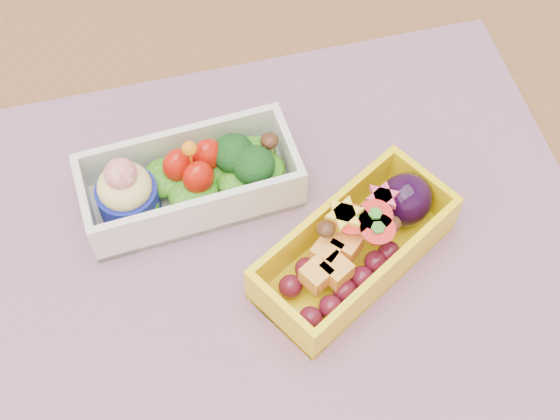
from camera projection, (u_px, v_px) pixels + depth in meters
table at (272, 345)px, 0.65m from camera, size 1.20×0.80×0.75m
placemat at (276, 247)px, 0.59m from camera, size 0.57×0.51×0.00m
bento_white at (189, 181)px, 0.59m from camera, size 0.18×0.11×0.07m
bento_yellow at (358, 244)px, 0.56m from camera, size 0.16×0.09×0.05m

